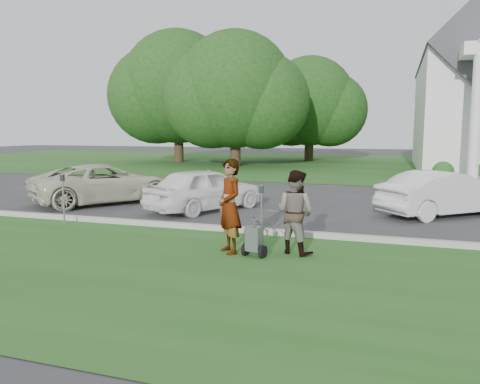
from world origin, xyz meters
The scene contains 15 objects.
ground centered at (0.00, 0.00, 0.00)m, with size 120.00×120.00×0.00m, color #333335.
grass_strip centered at (0.00, -3.00, 0.01)m, with size 80.00×7.00×0.01m, color #23501B.
church_lawn centered at (0.00, 27.00, 0.01)m, with size 80.00×30.00×0.01m, color #23501B.
curb centered at (0.00, 0.55, 0.07)m, with size 80.00×0.18×0.15m, color #9E9E93.
tree_left centered at (-8.01, 21.99, 5.11)m, with size 10.63×8.40×9.71m.
tree_far centered at (-14.01, 24.99, 5.69)m, with size 11.64×9.20×10.73m.
tree_back centered at (-4.01, 29.99, 4.73)m, with size 9.61×7.60×8.89m.
striping_cart centered at (0.49, -1.54, 0.37)m, with size 0.58×0.98×0.86m.
person_left centered at (-0.09, -1.40, 0.98)m, with size 0.72×0.47×1.97m, color #999999.
person_right centered at (1.21, -1.00, 0.87)m, with size 0.84×0.66×1.74m, color #999999.
parking_meter_near centered at (0.24, -0.15, 0.83)m, with size 0.10×0.09×1.32m.
parking_meter_far centered at (-5.33, -0.07, 0.89)m, with size 0.10×0.09×1.41m.
car_a centered at (-6.66, 3.76, 0.70)m, with size 2.31×5.01×1.39m, color beige.
car_b centered at (-2.65, 3.39, 0.70)m, with size 1.65×4.09×1.39m, color white.
car_d centered at (4.56, 4.74, 0.68)m, with size 1.44×4.12×1.36m, color silver.
Camera 1 is at (3.14, -10.41, 2.54)m, focal length 35.00 mm.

